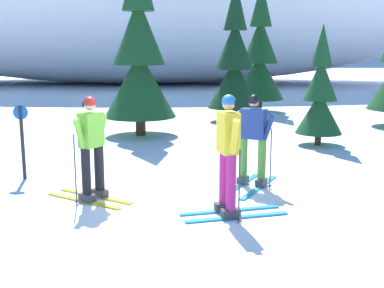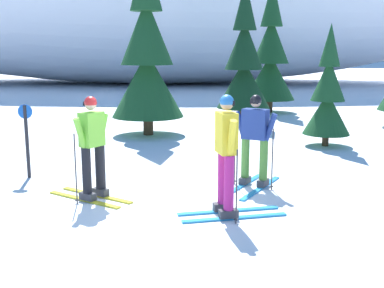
{
  "view_description": "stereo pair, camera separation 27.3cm",
  "coord_description": "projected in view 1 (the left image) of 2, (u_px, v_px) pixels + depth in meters",
  "views": [
    {
      "loc": [
        0.41,
        -7.47,
        2.47
      ],
      "look_at": [
        0.41,
        0.28,
        0.95
      ],
      "focal_mm": 44.95,
      "sensor_mm": 36.0,
      "label": 1
    },
    {
      "loc": [
        0.69,
        -7.46,
        2.47
      ],
      "look_at": [
        0.41,
        0.28,
        0.95
      ],
      "focal_mm": 44.95,
      "sensor_mm": 36.0,
      "label": 2
    }
  ],
  "objects": [
    {
      "name": "skier_navy_jacket",
      "position": [
        253.0,
        138.0,
        8.73
      ],
      "size": [
        1.2,
        1.72,
        1.69
      ],
      "color": "#2893CC",
      "rests_on": "ground"
    },
    {
      "name": "pine_tree_right",
      "position": [
        320.0,
        95.0,
        12.46
      ],
      "size": [
        1.21,
        1.21,
        3.14
      ],
      "color": "#47301E",
      "rests_on": "ground"
    },
    {
      "name": "pine_tree_left",
      "position": [
        139.0,
        57.0,
        13.75
      ],
      "size": [
        2.1,
        2.1,
        5.43
      ],
      "color": "#47301E",
      "rests_on": "ground"
    },
    {
      "name": "skier_yellow_jacket",
      "position": [
        228.0,
        153.0,
        7.11
      ],
      "size": [
        1.67,
        0.83,
        1.84
      ],
      "color": "#2893CC",
      "rests_on": "ground"
    },
    {
      "name": "trail_marker_post",
      "position": [
        22.0,
        137.0,
        9.19
      ],
      "size": [
        0.28,
        0.07,
        1.45
      ],
      "color": "black",
      "rests_on": "ground"
    },
    {
      "name": "ground_plane",
      "position": [
        167.0,
        205.0,
        7.8
      ],
      "size": [
        120.0,
        120.0,
        0.0
      ],
      "primitive_type": "plane",
      "color": "white"
    },
    {
      "name": "pine_tree_center_left",
      "position": [
        235.0,
        64.0,
        16.56
      ],
      "size": [
        1.85,
        1.85,
        4.78
      ],
      "color": "#47301E",
      "rests_on": "ground"
    },
    {
      "name": "pine_tree_center_right",
      "position": [
        260.0,
        58.0,
        19.06
      ],
      "size": [
        1.99,
        1.99,
        5.16
      ],
      "color": "#47301E",
      "rests_on": "ground"
    },
    {
      "name": "skier_lime_jacket",
      "position": [
        91.0,
        147.0,
        7.86
      ],
      "size": [
        1.55,
        1.16,
        1.74
      ],
      "color": "gold",
      "rests_on": "ground"
    }
  ]
}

